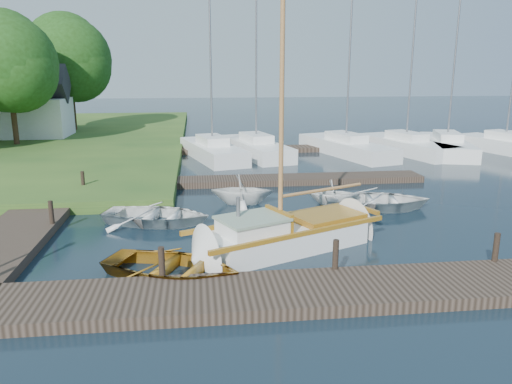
{
  "coord_description": "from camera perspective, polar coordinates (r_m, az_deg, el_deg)",
  "views": [
    {
      "loc": [
        -2.05,
        -16.95,
        5.44
      ],
      "look_at": [
        0.0,
        0.0,
        1.2
      ],
      "focal_mm": 35.0,
      "sensor_mm": 36.0,
      "label": 1
    }
  ],
  "objects": [
    {
      "name": "tree_3",
      "position": [
        36.98,
        -26.49,
        13.11
      ],
      "size": [
        6.41,
        6.38,
        8.74
      ],
      "color": "#332114",
      "rests_on": "shore"
    },
    {
      "name": "ground",
      "position": [
        17.92,
        0.0,
        -3.73
      ],
      "size": [
        160.0,
        160.0,
        0.0
      ],
      "primitive_type": "plane",
      "color": "black",
      "rests_on": "ground"
    },
    {
      "name": "tender_a",
      "position": [
        18.27,
        -11.31,
        -2.34
      ],
      "size": [
        4.5,
        3.75,
        0.8
      ],
      "primitive_type": "imported",
      "rotation": [
        0.0,
        0.0,
        1.28
      ],
      "color": "white",
      "rests_on": "ground"
    },
    {
      "name": "marina_boat_4",
      "position": [
        34.37,
        16.76,
        5.22
      ],
      "size": [
        4.3,
        8.3,
        11.53
      ],
      "rotation": [
        0.0,
        0.0,
        1.85
      ],
      "color": "white",
      "rests_on": "ground"
    },
    {
      "name": "mooring_post_1",
      "position": [
        12.89,
        -10.73,
        -7.89
      ],
      "size": [
        0.16,
        0.16,
        0.8
      ],
      "primitive_type": "cylinder",
      "color": "black",
      "rests_on": "near_dock"
    },
    {
      "name": "tender_c",
      "position": [
        20.41,
        13.72,
        -0.68
      ],
      "size": [
        4.54,
        3.56,
        0.85
      ],
      "primitive_type": "imported",
      "rotation": [
        0.0,
        0.0,
        1.41
      ],
      "color": "white",
      "rests_on": "ground"
    },
    {
      "name": "sailboat",
      "position": [
        15.64,
        3.88,
        -5.1
      ],
      "size": [
        7.32,
        4.75,
        9.83
      ],
      "rotation": [
        0.0,
        0.0,
        0.43
      ],
      "color": "white",
      "rests_on": "ground"
    },
    {
      "name": "house_c",
      "position": [
        40.84,
        -24.2,
        8.73
      ],
      "size": [
        5.25,
        4.0,
        5.28
      ],
      "color": "silver",
      "rests_on": "shore"
    },
    {
      "name": "mooring_post_3",
      "position": [
        15.17,
        25.75,
        -5.7
      ],
      "size": [
        0.16,
        0.16,
        0.8
      ],
      "primitive_type": "cylinder",
      "color": "black",
      "rests_on": "near_dock"
    },
    {
      "name": "tender_d",
      "position": [
        20.7,
        8.89,
        0.13
      ],
      "size": [
        2.48,
        2.26,
        1.11
      ],
      "primitive_type": "imported",
      "rotation": [
        0.0,
        0.0,
        1.34
      ],
      "color": "white",
      "rests_on": "ground"
    },
    {
      "name": "far_dock",
      "position": [
        24.38,
        2.83,
        1.4
      ],
      "size": [
        14.0,
        1.6,
        0.3
      ],
      "primitive_type": "cube",
      "color": "black",
      "rests_on": "ground"
    },
    {
      "name": "dinghy",
      "position": [
        13.62,
        -9.6,
        -7.99
      ],
      "size": [
        4.61,
        4.08,
        0.79
      ],
      "primitive_type": "imported",
      "rotation": [
        0.0,
        0.0,
        1.14
      ],
      "color": "brown",
      "rests_on": "ground"
    },
    {
      "name": "tree_7",
      "position": [
        44.14,
        -20.57,
        14.08
      ],
      "size": [
        6.83,
        6.83,
        9.38
      ],
      "color": "#332114",
      "rests_on": "shore"
    },
    {
      "name": "near_dock",
      "position": [
        12.33,
        3.43,
        -11.48
      ],
      "size": [
        18.0,
        2.2,
        0.3
      ],
      "primitive_type": "cube",
      "color": "black",
      "rests_on": "ground"
    },
    {
      "name": "marina_boat_3",
      "position": [
        32.91,
        10.22,
        5.22
      ],
      "size": [
        4.58,
        8.91,
        11.7
      ],
      "rotation": [
        0.0,
        0.0,
        1.86
      ],
      "color": "white",
      "rests_on": "ground"
    },
    {
      "name": "marina_boat_6",
      "position": [
        37.12,
        26.59,
        4.94
      ],
      "size": [
        4.07,
        7.13,
        10.6
      ],
      "rotation": [
        0.0,
        0.0,
        1.86
      ],
      "color": "white",
      "rests_on": "ground"
    },
    {
      "name": "mooring_post_5",
      "position": [
        22.99,
        -19.18,
        1.27
      ],
      "size": [
        0.16,
        0.16,
        0.8
      ],
      "primitive_type": "cylinder",
      "color": "black",
      "rests_on": "left_dock"
    },
    {
      "name": "pontoon",
      "position": [
        35.48,
        13.08,
        5.01
      ],
      "size": [
        30.0,
        1.6,
        0.3
      ],
      "primitive_type": "cube",
      "color": "black",
      "rests_on": "ground"
    },
    {
      "name": "tender_b",
      "position": [
        20.48,
        -1.61,
        0.47
      ],
      "size": [
        2.88,
        2.6,
        1.34
      ],
      "primitive_type": "imported",
      "rotation": [
        0.0,
        0.0,
        1.39
      ],
      "color": "white",
      "rests_on": "ground"
    },
    {
      "name": "mooring_post_4",
      "position": [
        18.28,
        -22.36,
        -2.16
      ],
      "size": [
        0.16,
        0.16,
        0.8
      ],
      "primitive_type": "cylinder",
      "color": "black",
      "rests_on": "left_dock"
    },
    {
      "name": "marina_boat_1",
      "position": [
        32.04,
        0.02,
        5.19
      ],
      "size": [
        4.0,
        8.18,
        9.63
      ],
      "rotation": [
        0.0,
        0.0,
        1.81
      ],
      "color": "white",
      "rests_on": "ground"
    },
    {
      "name": "marina_boat_5",
      "position": [
        35.24,
        20.98,
        5.08
      ],
      "size": [
        4.37,
        8.53,
        10.48
      ],
      "rotation": [
        0.0,
        0.0,
        1.29
      ],
      "color": "white",
      "rests_on": "ground"
    },
    {
      "name": "mooring_post_2",
      "position": [
        13.34,
        9.09,
        -7.05
      ],
      "size": [
        0.16,
        0.16,
        0.8
      ],
      "primitive_type": "cylinder",
      "color": "black",
      "rests_on": "near_dock"
    },
    {
      "name": "marina_boat_0",
      "position": [
        31.08,
        -5.0,
        4.87
      ],
      "size": [
        4.12,
        7.97,
        10.15
      ],
      "rotation": [
        0.0,
        0.0,
        1.84
      ],
      "color": "white",
      "rests_on": "ground"
    },
    {
      "name": "left_dock",
      "position": [
        20.55,
        -23.48,
        -2.15
      ],
      "size": [
        2.2,
        18.0,
        0.3
      ],
      "primitive_type": "cube",
      "color": "black",
      "rests_on": "ground"
    }
  ]
}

